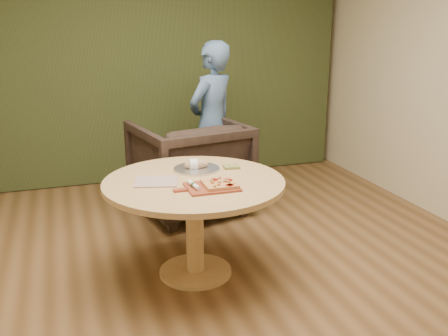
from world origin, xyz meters
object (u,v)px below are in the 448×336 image
Objects in this scene: flatbread_pizza at (220,184)px; cutlery_roll at (194,185)px; pizza_paddle at (210,187)px; person_standing at (212,123)px; serving_tray at (197,169)px; bread_roll at (196,164)px; pedestal_table at (194,198)px; armchair at (189,162)px.

flatbread_pizza reaches higher than cutlery_roll.
pizza_paddle is 1.83m from person_standing.
serving_tray is (0.03, 0.45, -0.00)m from pizza_paddle.
cutlery_roll is at bearing -106.80° from bread_roll.
bread_roll is at bearing 180.00° from serving_tray.
cutlery_roll is at bearing 172.23° from pizza_paddle.
bread_roll is (0.08, 0.24, 0.18)m from pedestal_table.
flatbread_pizza is at bearing -15.63° from cutlery_roll.
pedestal_table is 1.29× the size of armchair.
cutlery_roll is 1.03× the size of bread_roll.
flatbread_pizza is 0.22× the size of armchair.
pedestal_table is 2.95× the size of pizza_paddle.
pizza_paddle is 2.31× the size of bread_roll.
pizza_paddle is 0.44× the size of armchair.
armchair reaches higher than bread_roll.
bread_roll reaches higher than serving_tray.
pizza_paddle is 0.45m from serving_tray.
person_standing is (0.52, 1.29, 0.08)m from serving_tray.
flatbread_pizza reaches higher than pizza_paddle.
pizza_paddle is at bearing -92.32° from bread_roll.
armchair reaches higher than flatbread_pizza.
cutlery_roll is 1.55m from armchair.
serving_tray is at bearing 64.13° from cutlery_roll.
armchair reaches higher than pizza_paddle.
cutlery_roll reaches higher than pizza_paddle.
pedestal_table is 0.79× the size of person_standing.
serving_tray reaches higher than pedestal_table.
person_standing is (0.66, 1.72, 0.05)m from cutlery_roll.
serving_tray is 1.84× the size of bread_roll.
pizza_paddle is 1.54m from armchair.
flatbread_pizza is 0.46m from serving_tray.
armchair is (0.29, 1.29, -0.10)m from pedestal_table.
pizza_paddle is at bearing -74.43° from pedestal_table.
serving_tray is (0.09, 0.24, 0.15)m from pedestal_table.
pedestal_table is at bearing 119.73° from flatbread_pizza.
pedestal_table is 1.33m from armchair.
cutlery_roll is (-0.18, 0.02, 0.00)m from flatbread_pizza.
pizza_paddle is 0.46m from bread_roll.
armchair is at bearing 78.95° from serving_tray.
serving_tray is 0.04m from bread_roll.
flatbread_pizza is 0.62× the size of serving_tray.
cutlery_roll is at bearing -107.86° from serving_tray.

